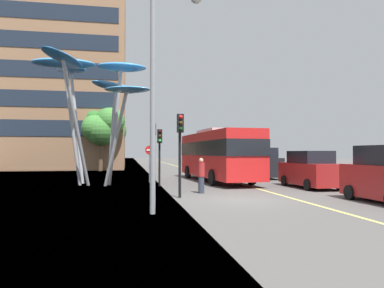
{
  "coord_description": "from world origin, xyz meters",
  "views": [
    {
      "loc": [
        -4.61,
        -14.48,
        1.97
      ],
      "look_at": [
        -0.66,
        7.8,
        2.5
      ],
      "focal_mm": 33.96,
      "sensor_mm": 36.0,
      "label": 1
    }
  ],
  "objects_px": {
    "car_side_street": "(236,162)",
    "leaf_sculpture": "(94,81)",
    "no_entry_sign": "(150,158)",
    "street_lamp": "(165,68)",
    "car_parked_far": "(263,164)",
    "red_bus": "(217,153)",
    "traffic_light_kerb_near": "(180,137)",
    "traffic_light_kerb_far": "(160,145)",
    "car_parked_mid": "(310,170)",
    "traffic_light_island_mid": "(154,140)",
    "pedestrian": "(201,176)"
  },
  "relations": [
    {
      "from": "traffic_light_island_mid",
      "to": "car_parked_far",
      "type": "relative_size",
      "value": 0.95
    },
    {
      "from": "leaf_sculpture",
      "to": "traffic_light_kerb_far",
      "type": "distance_m",
      "value": 5.74
    },
    {
      "from": "no_entry_sign",
      "to": "car_parked_far",
      "type": "bearing_deg",
      "value": 16.07
    },
    {
      "from": "traffic_light_kerb_near",
      "to": "no_entry_sign",
      "type": "relative_size",
      "value": 1.5
    },
    {
      "from": "traffic_light_kerb_near",
      "to": "traffic_light_kerb_far",
      "type": "distance_m",
      "value": 5.64
    },
    {
      "from": "traffic_light_kerb_near",
      "to": "no_entry_sign",
      "type": "height_order",
      "value": "traffic_light_kerb_near"
    },
    {
      "from": "leaf_sculpture",
      "to": "car_parked_mid",
      "type": "height_order",
      "value": "leaf_sculpture"
    },
    {
      "from": "car_side_street",
      "to": "leaf_sculpture",
      "type": "bearing_deg",
      "value": -139.52
    },
    {
      "from": "traffic_light_island_mid",
      "to": "street_lamp",
      "type": "xyz_separation_m",
      "value": [
        -0.6,
        -13.63,
        1.85
      ]
    },
    {
      "from": "red_bus",
      "to": "leaf_sculpture",
      "type": "relative_size",
      "value": 1.36
    },
    {
      "from": "car_parked_far",
      "to": "street_lamp",
      "type": "height_order",
      "value": "street_lamp"
    },
    {
      "from": "car_side_street",
      "to": "pedestrian",
      "type": "height_order",
      "value": "car_side_street"
    },
    {
      "from": "car_side_street",
      "to": "street_lamp",
      "type": "relative_size",
      "value": 0.54
    },
    {
      "from": "car_parked_mid",
      "to": "leaf_sculpture",
      "type": "bearing_deg",
      "value": 162.3
    },
    {
      "from": "street_lamp",
      "to": "no_entry_sign",
      "type": "bearing_deg",
      "value": 88.94
    },
    {
      "from": "red_bus",
      "to": "traffic_light_kerb_near",
      "type": "xyz_separation_m",
      "value": [
        -3.78,
        -8.59,
        0.7
      ]
    },
    {
      "from": "car_parked_far",
      "to": "no_entry_sign",
      "type": "relative_size",
      "value": 1.73
    },
    {
      "from": "car_parked_mid",
      "to": "car_side_street",
      "type": "distance_m",
      "value": 14.27
    },
    {
      "from": "leaf_sculpture",
      "to": "traffic_light_kerb_far",
      "type": "xyz_separation_m",
      "value": [
        3.87,
        -1.56,
        -3.95
      ]
    },
    {
      "from": "traffic_light_island_mid",
      "to": "pedestrian",
      "type": "relative_size",
      "value": 2.34
    },
    {
      "from": "traffic_light_kerb_far",
      "to": "street_lamp",
      "type": "xyz_separation_m",
      "value": [
        -0.65,
        -9.49,
        2.31
      ]
    },
    {
      "from": "traffic_light_kerb_far",
      "to": "no_entry_sign",
      "type": "xyz_separation_m",
      "value": [
        -0.42,
        2.64,
        -0.79
      ]
    },
    {
      "from": "car_parked_mid",
      "to": "car_parked_far",
      "type": "bearing_deg",
      "value": 89.44
    },
    {
      "from": "leaf_sculpture",
      "to": "traffic_light_kerb_near",
      "type": "relative_size",
      "value": 2.25
    },
    {
      "from": "pedestrian",
      "to": "traffic_light_kerb_near",
      "type": "bearing_deg",
      "value": -127.69
    },
    {
      "from": "street_lamp",
      "to": "red_bus",
      "type": "bearing_deg",
      "value": 68.81
    },
    {
      "from": "traffic_light_kerb_far",
      "to": "car_parked_mid",
      "type": "xyz_separation_m",
      "value": [
        8.24,
        -2.3,
        -1.44
      ]
    },
    {
      "from": "car_side_street",
      "to": "traffic_light_kerb_far",
      "type": "bearing_deg",
      "value": -124.82
    },
    {
      "from": "car_parked_mid",
      "to": "street_lamp",
      "type": "bearing_deg",
      "value": -141.02
    },
    {
      "from": "traffic_light_island_mid",
      "to": "no_entry_sign",
      "type": "height_order",
      "value": "traffic_light_island_mid"
    },
    {
      "from": "car_parked_mid",
      "to": "red_bus",
      "type": "bearing_deg",
      "value": 127.61
    },
    {
      "from": "traffic_light_kerb_near",
      "to": "car_side_street",
      "type": "relative_size",
      "value": 0.92
    },
    {
      "from": "pedestrian",
      "to": "no_entry_sign",
      "type": "distance_m",
      "value": 6.99
    },
    {
      "from": "leaf_sculpture",
      "to": "car_parked_far",
      "type": "xyz_separation_m",
      "value": [
        12.18,
        3.6,
        -5.27
      ]
    },
    {
      "from": "traffic_light_kerb_far",
      "to": "car_parked_mid",
      "type": "bearing_deg",
      "value": -15.59
    },
    {
      "from": "traffic_light_kerb_far",
      "to": "car_parked_far",
      "type": "bearing_deg",
      "value": 31.81
    },
    {
      "from": "street_lamp",
      "to": "car_parked_mid",
      "type": "bearing_deg",
      "value": 38.98
    },
    {
      "from": "red_bus",
      "to": "car_parked_mid",
      "type": "bearing_deg",
      "value": -52.39
    },
    {
      "from": "traffic_light_kerb_near",
      "to": "red_bus",
      "type": "bearing_deg",
      "value": 66.22
    },
    {
      "from": "traffic_light_kerb_far",
      "to": "pedestrian",
      "type": "relative_size",
      "value": 1.95
    },
    {
      "from": "traffic_light_kerb_near",
      "to": "car_parked_mid",
      "type": "height_order",
      "value": "traffic_light_kerb_near"
    },
    {
      "from": "leaf_sculpture",
      "to": "no_entry_sign",
      "type": "bearing_deg",
      "value": 17.38
    },
    {
      "from": "car_parked_mid",
      "to": "car_side_street",
      "type": "relative_size",
      "value": 1.16
    },
    {
      "from": "red_bus",
      "to": "car_parked_mid",
      "type": "height_order",
      "value": "red_bus"
    },
    {
      "from": "car_parked_far",
      "to": "traffic_light_island_mid",
      "type": "bearing_deg",
      "value": -173.04
    },
    {
      "from": "car_side_street",
      "to": "no_entry_sign",
      "type": "height_order",
      "value": "no_entry_sign"
    },
    {
      "from": "car_parked_far",
      "to": "red_bus",
      "type": "bearing_deg",
      "value": -152.05
    },
    {
      "from": "red_bus",
      "to": "traffic_light_kerb_far",
      "type": "bearing_deg",
      "value": -144.66
    },
    {
      "from": "pedestrian",
      "to": "traffic_light_island_mid",
      "type": "bearing_deg",
      "value": 101.88
    },
    {
      "from": "traffic_light_kerb_far",
      "to": "traffic_light_island_mid",
      "type": "distance_m",
      "value": 4.16
    }
  ]
}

